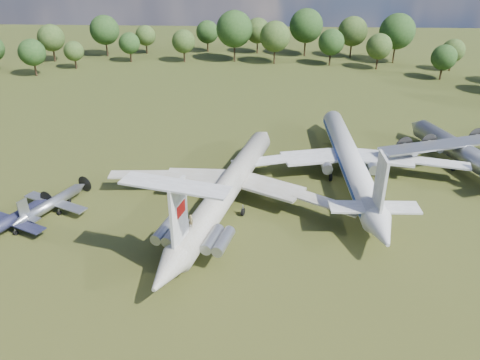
# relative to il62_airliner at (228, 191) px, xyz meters

# --- Properties ---
(ground) EXTENTS (300.00, 300.00, 0.00)m
(ground) POSITION_rel_il62_airliner_xyz_m (-4.38, 1.03, -2.41)
(ground) COLOR #253C14
(ground) RESTS_ON ground
(il62_airliner) EXTENTS (49.06, 57.13, 4.82)m
(il62_airliner) POSITION_rel_il62_airliner_xyz_m (0.00, 0.00, 0.00)
(il62_airliner) COLOR #B9BAB5
(il62_airliner) RESTS_ON ground
(tu104_jet) EXTENTS (39.06, 51.40, 5.05)m
(tu104_jet) POSITION_rel_il62_airliner_xyz_m (18.95, 9.87, 0.12)
(tu104_jet) COLOR silver
(tu104_jet) RESTS_ON ground
(an12_transport) EXTENTS (38.94, 41.14, 4.39)m
(an12_transport) POSITION_rel_il62_airliner_xyz_m (38.79, 14.75, -0.22)
(an12_transport) COLOR #A9ACB1
(an12_transport) RESTS_ON ground
(small_prop_west) EXTENTS (16.23, 18.24, 2.21)m
(small_prop_west) POSITION_rel_il62_airliner_xyz_m (-28.82, -7.95, -1.31)
(small_prop_west) COLOR black
(small_prop_west) RESTS_ON ground
(small_prop_northwest) EXTENTS (15.81, 17.76, 2.15)m
(small_prop_northwest) POSITION_rel_il62_airliner_xyz_m (-24.93, -2.76, -1.34)
(small_prop_northwest) COLOR #A0A2A7
(small_prop_northwest) RESTS_ON ground
(person_on_il62) EXTENTS (0.70, 0.56, 1.67)m
(person_on_il62) POSITION_rel_il62_airliner_xyz_m (-3.44, -13.04, 3.24)
(person_on_il62) COLOR #99814D
(person_on_il62) RESTS_ON il62_airliner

